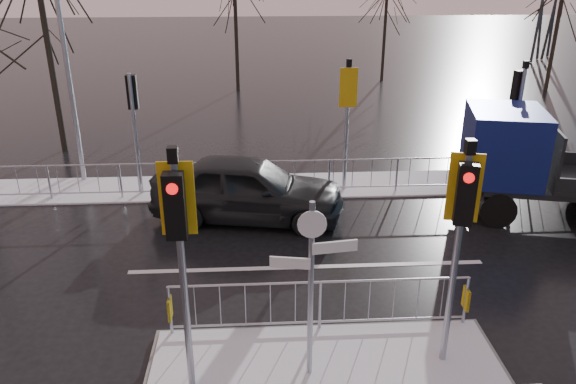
{
  "coord_description": "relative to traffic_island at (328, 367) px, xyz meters",
  "views": [
    {
      "loc": [
        -1.08,
        -7.14,
        6.49
      ],
      "look_at": [
        -0.44,
        3.92,
        1.8
      ],
      "focal_mm": 35.0,
      "sensor_mm": 36.0,
      "label": 1
    }
  ],
  "objects": [
    {
      "name": "snow_verge",
      "position": [
        0.01,
        8.59,
        -0.37
      ],
      "size": [
        30.0,
        2.0,
        0.04
      ],
      "primitive_type": "cube",
      "color": "white",
      "rests_on": "ground"
    },
    {
      "name": "traffic_island",
      "position": [
        0.0,
        0.0,
        0.0
      ],
      "size": [
        6.0,
        3.04,
        4.15
      ],
      "color": "#62625E",
      "rests_on": "ground"
    },
    {
      "name": "far_kerb_fixtures",
      "position": [
        0.31,
        8.08,
        0.63
      ],
      "size": [
        18.0,
        0.65,
        3.83
      ],
      "color": "#979CA5",
      "rests_on": "ground"
    },
    {
      "name": "car_far_lane",
      "position": [
        -1.33,
        6.46,
        0.46
      ],
      "size": [
        5.28,
        2.88,
        1.7
      ],
      "primitive_type": "imported",
      "rotation": [
        0.0,
        0.0,
        1.39
      ],
      "color": "black",
      "rests_on": "ground"
    },
    {
      "name": "flatbed_truck",
      "position": [
        6.23,
        6.32,
        1.12
      ],
      "size": [
        6.48,
        3.57,
        2.84
      ],
      "color": "black",
      "rests_on": "ground"
    },
    {
      "name": "tree_near_b",
      "position": [
        -7.99,
        12.49,
        4.76
      ],
      "size": [
        4.0,
        4.0,
        7.55
      ],
      "color": "black",
      "rests_on": "ground"
    },
    {
      "name": "tree_far_b",
      "position": [
        6.01,
        23.99,
        3.79
      ],
      "size": [
        3.25,
        3.25,
        6.14
      ],
      "color": "black",
      "rests_on": "ground"
    },
    {
      "name": "street_lamp_left",
      "position": [
        -6.42,
        9.49,
        4.1
      ],
      "size": [
        1.25,
        0.18,
        8.2
      ],
      "color": "#979CA5",
      "rests_on": "ground"
    }
  ]
}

